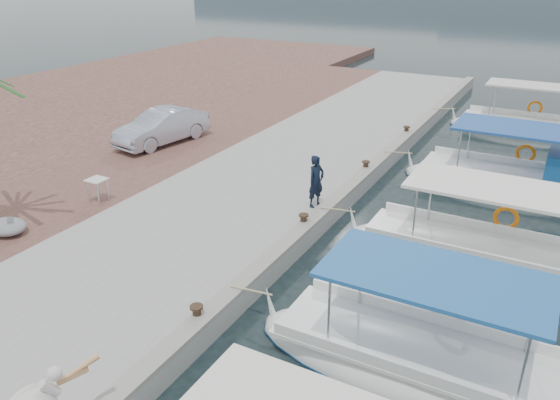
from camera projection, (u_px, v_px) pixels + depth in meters
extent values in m
plane|color=black|center=(290.00, 267.00, 14.18)|extent=(400.00, 400.00, 0.00)
cube|color=gray|center=(280.00, 177.00, 19.41)|extent=(6.00, 40.00, 0.50)
cube|color=gray|center=(353.00, 183.00, 18.07)|extent=(0.44, 40.00, 0.12)
cube|color=brown|center=(169.00, 155.00, 21.58)|extent=(4.00, 40.00, 0.50)
cube|color=brown|center=(3.00, 123.00, 25.94)|extent=(16.00, 60.00, 0.48)
ellipsoid|color=white|center=(414.00, 369.00, 10.59)|extent=(6.66, 2.21, 1.30)
ellipsoid|color=#144F8F|center=(414.00, 370.00, 10.60)|extent=(6.69, 2.26, 0.22)
cube|color=white|center=(417.00, 348.00, 10.39)|extent=(5.46, 1.90, 0.08)
cube|color=#215DA6|center=(436.00, 277.00, 9.65)|extent=(4.00, 2.04, 0.08)
cylinder|color=silver|center=(329.00, 314.00, 10.05)|extent=(0.05, 0.05, 1.60)
torus|color=orange|center=(448.00, 305.00, 10.92)|extent=(0.68, 0.12, 0.68)
ellipsoid|color=white|center=(482.00, 263.00, 14.27)|extent=(7.56, 2.17, 1.30)
ellipsoid|color=#144F8F|center=(482.00, 264.00, 14.28)|extent=(7.60, 2.21, 0.22)
cube|color=white|center=(485.00, 247.00, 14.07)|extent=(6.20, 1.86, 0.08)
cube|color=white|center=(503.00, 189.00, 13.32)|extent=(4.54, 1.99, 0.08)
cylinder|color=silver|center=(415.00, 217.00, 13.83)|extent=(0.05, 0.05, 1.60)
torus|color=orange|center=(506.00, 218.00, 14.58)|extent=(0.68, 0.12, 0.68)
ellipsoid|color=white|center=(508.00, 188.00, 19.02)|extent=(7.29, 2.46, 1.30)
ellipsoid|color=#144F8F|center=(508.00, 188.00, 19.03)|extent=(7.33, 2.51, 0.22)
cube|color=white|center=(510.00, 174.00, 18.82)|extent=(5.98, 2.12, 0.08)
cube|color=#1F4D9D|center=(524.00, 129.00, 18.08)|extent=(4.38, 2.26, 0.08)
cylinder|color=silver|center=(459.00, 153.00, 18.47)|extent=(0.05, 0.05, 1.60)
torus|color=orange|center=(526.00, 154.00, 19.45)|extent=(0.68, 0.12, 0.68)
ellipsoid|color=white|center=(522.00, 132.00, 25.22)|extent=(6.58, 1.94, 1.30)
ellipsoid|color=#144F8F|center=(522.00, 132.00, 25.23)|extent=(6.62, 1.98, 0.22)
cube|color=white|center=(524.00, 121.00, 25.02)|extent=(5.40, 1.67, 0.08)
cube|color=silver|center=(535.00, 86.00, 24.29)|extent=(3.95, 1.79, 0.08)
cylinder|color=silver|center=(490.00, 104.00, 24.76)|extent=(0.05, 0.05, 1.60)
torus|color=orange|center=(535.00, 108.00, 25.45)|extent=(0.68, 0.12, 0.68)
cylinder|color=black|center=(197.00, 313.00, 11.25)|extent=(0.18, 0.18, 0.30)
cylinder|color=black|center=(196.00, 307.00, 11.19)|extent=(0.28, 0.28, 0.05)
cylinder|color=black|center=(304.00, 220.00, 15.28)|extent=(0.18, 0.18, 0.30)
cylinder|color=black|center=(304.00, 215.00, 15.22)|extent=(0.28, 0.28, 0.05)
cylinder|color=black|center=(366.00, 166.00, 19.30)|extent=(0.18, 0.18, 0.30)
cylinder|color=black|center=(366.00, 162.00, 19.24)|extent=(0.28, 0.28, 0.05)
cylinder|color=black|center=(406.00, 130.00, 23.33)|extent=(0.18, 0.18, 0.30)
cylinder|color=black|center=(407.00, 127.00, 23.27)|extent=(0.28, 0.28, 0.05)
cylinder|color=silver|center=(50.00, 388.00, 8.22)|extent=(0.26, 0.36, 0.37)
sphere|color=silver|center=(55.00, 374.00, 8.20)|extent=(0.23, 0.23, 0.23)
cone|color=#EAA566|center=(79.00, 369.00, 8.45)|extent=(0.35, 0.68, 0.27)
imported|color=black|center=(316.00, 181.00, 16.20)|extent=(0.56, 0.68, 1.59)
imported|color=#AAB0C3|center=(162.00, 127.00, 21.95)|extent=(2.10, 4.27, 1.35)
ellipsoid|color=gray|center=(7.00, 227.00, 14.79)|extent=(1.10, 0.90, 0.40)
cylinder|color=silver|center=(88.00, 192.00, 16.64)|extent=(0.06, 0.06, 0.70)
cylinder|color=silver|center=(98.00, 194.00, 16.46)|extent=(0.06, 0.06, 0.70)
cylinder|color=silver|center=(98.00, 187.00, 16.96)|extent=(0.06, 0.06, 0.70)
cylinder|color=silver|center=(108.00, 190.00, 16.78)|extent=(0.06, 0.06, 0.70)
cube|color=white|center=(96.00, 180.00, 16.56)|extent=(0.55, 0.55, 0.03)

